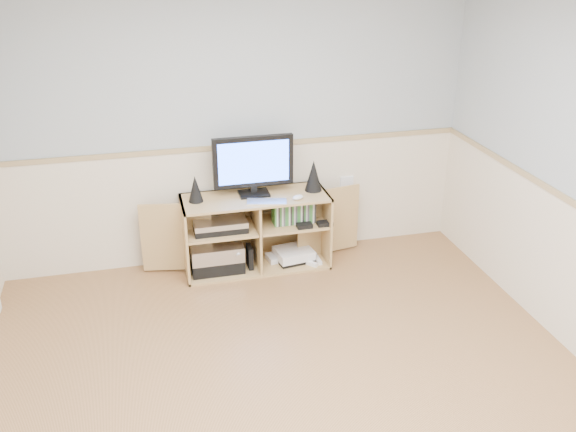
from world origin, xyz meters
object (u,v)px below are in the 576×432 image
at_px(monitor, 253,163).
at_px(game_consoles, 292,255).
at_px(media_cabinet, 255,228).
at_px(keyboard, 267,202).

height_order(monitor, game_consoles, monitor).
distance_m(media_cabinet, monitor, 0.59).
relative_size(monitor, keyboard, 2.07).
height_order(media_cabinet, keyboard, keyboard).
height_order(monitor, keyboard, monitor).
relative_size(media_cabinet, monitor, 2.88).
xyz_separation_m(keyboard, game_consoles, (0.25, 0.13, -0.59)).
relative_size(keyboard, game_consoles, 0.70).
relative_size(media_cabinet, keyboard, 5.95).
xyz_separation_m(media_cabinet, game_consoles, (0.32, -0.07, -0.26)).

